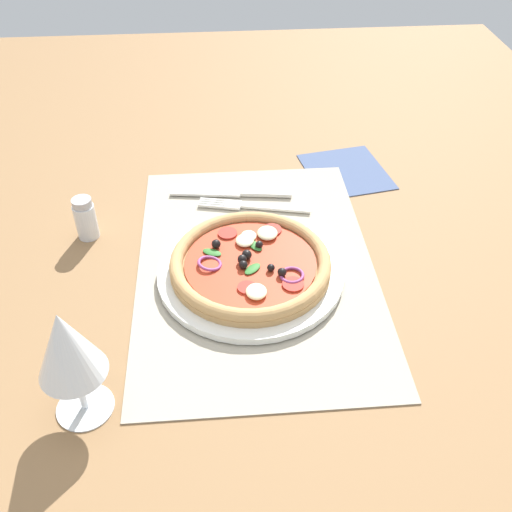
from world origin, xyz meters
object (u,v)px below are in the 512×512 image
knife (230,193)px  pepper_shaker (85,219)px  pizza (251,263)px  napkin (346,171)px  fork (248,206)px  wine_glass (66,347)px  plate (251,272)px

knife → pepper_shaker: size_ratio=2.99×
pizza → knife: 20.27cm
knife → napkin: 21.44cm
fork → knife: 4.81cm
wine_glass → pepper_shaker: (31.27, 3.86, -6.99)cm
plate → pepper_shaker: size_ratio=3.85×
plate → fork: plate is taller
knife → wine_glass: wine_glass is taller
plate → napkin: plate is taller
fork → wine_glass: wine_glass is taller
napkin → pizza: bearing=144.3°
pizza → wine_glass: size_ratio=1.49×
plate → pizza: bearing=-28.0°
pepper_shaker → pizza: bearing=-115.1°
fork → wine_glass: 42.79cm
fork → napkin: bearing=-139.1°
pepper_shaker → wine_glass: bearing=-173.0°
plate → knife: (20.12, 2.01, -0.26)cm
plate → wine_glass: 29.78cm
knife → napkin: bearing=-157.0°
pepper_shaker → plate: bearing=-115.2°
fork → wine_glass: bearing=72.7°
pizza → fork: bearing=-2.4°
pizza → wine_glass: bearing=135.3°
wine_glass → napkin: 60.84cm
napkin → pepper_shaker: pepper_shaker is taller
knife → pizza: bearing=103.1°
fork → knife: bearing=-43.3°
pizza → napkin: size_ratio=1.49×
wine_glass → pepper_shaker: size_ratio=2.22×
wine_glass → napkin: bearing=-39.9°
pizza → knife: pizza is taller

